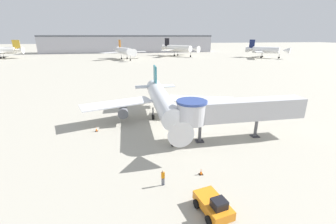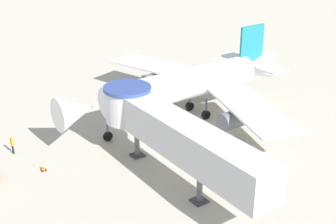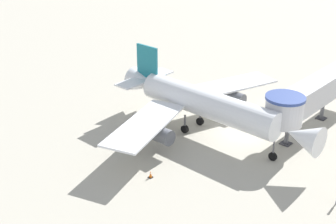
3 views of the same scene
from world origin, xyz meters
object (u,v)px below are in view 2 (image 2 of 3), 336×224
(traffic_cone_starboard_wing, at_px, (242,164))
(ground_crew_marshaller, at_px, (12,144))
(traffic_cone_port_wing, at_px, (117,89))
(traffic_cone_near_nose, at_px, (43,167))
(jet_bridge, at_px, (168,129))
(main_airplane, at_px, (187,85))

(traffic_cone_starboard_wing, distance_m, ground_crew_marshaller, 19.86)
(traffic_cone_port_wing, relative_size, ground_crew_marshaller, 0.41)
(traffic_cone_near_nose, xyz_separation_m, ground_crew_marshaller, (-4.30, -1.05, 0.65))
(jet_bridge, xyz_separation_m, traffic_cone_near_nose, (-6.88, -7.66, -4.02))
(main_airplane, relative_size, jet_bridge, 1.48)
(main_airplane, bearing_deg, traffic_cone_starboard_wing, -12.16)
(main_airplane, distance_m, traffic_cone_near_nose, 16.44)
(main_airplane, relative_size, traffic_cone_near_nose, 39.51)
(jet_bridge, relative_size, traffic_cone_starboard_wing, 27.83)
(main_airplane, relative_size, traffic_cone_starboard_wing, 41.20)
(main_airplane, height_order, ground_crew_marshaller, main_airplane)
(traffic_cone_port_wing, bearing_deg, ground_crew_marshaller, -61.86)
(traffic_cone_starboard_wing, relative_size, traffic_cone_port_wing, 0.94)
(main_airplane, height_order, traffic_cone_port_wing, main_airplane)
(traffic_cone_near_nose, height_order, traffic_cone_starboard_wing, traffic_cone_near_nose)
(main_airplane, distance_m, traffic_cone_port_wing, 11.35)
(main_airplane, xyz_separation_m, traffic_cone_port_wing, (-10.66, -2.13, -3.27))
(main_airplane, xyz_separation_m, jet_bridge, (8.53, -8.38, 0.74))
(traffic_cone_port_wing, bearing_deg, main_airplane, 11.31)
(jet_bridge, height_order, ground_crew_marshaller, jet_bridge)
(traffic_cone_starboard_wing, height_order, traffic_cone_port_wing, traffic_cone_port_wing)
(main_airplane, bearing_deg, ground_crew_marshaller, -98.56)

